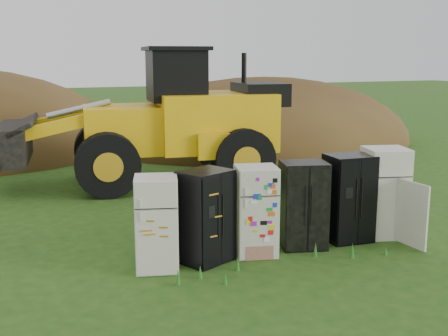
# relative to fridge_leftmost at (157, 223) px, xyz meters

# --- Properties ---
(ground) EXTENTS (120.00, 120.00, 0.00)m
(ground) POSITION_rel_fridge_leftmost_xyz_m (2.55, 0.01, -0.83)
(ground) COLOR #214D14
(ground) RESTS_ON ground
(fridge_leftmost) EXTENTS (0.90, 0.88, 1.65)m
(fridge_leftmost) POSITION_rel_fridge_leftmost_xyz_m (0.00, 0.00, 0.00)
(fridge_leftmost) COLOR silver
(fridge_leftmost) RESTS_ON ground
(fridge_black_side) EXTENTS (1.08, 0.99, 1.68)m
(fridge_black_side) POSITION_rel_fridge_leftmost_xyz_m (0.91, 0.02, 0.02)
(fridge_black_side) COLOR black
(fridge_black_side) RESTS_ON ground
(fridge_sticker) EXTENTS (0.90, 0.86, 1.68)m
(fridge_sticker) POSITION_rel_fridge_leftmost_xyz_m (1.91, 0.01, 0.01)
(fridge_sticker) COLOR silver
(fridge_sticker) RESTS_ON ground
(fridge_dark_mid) EXTENTS (1.02, 0.91, 1.68)m
(fridge_dark_mid) POSITION_rel_fridge_leftmost_xyz_m (2.94, 0.02, 0.02)
(fridge_dark_mid) COLOR black
(fridge_dark_mid) RESTS_ON ground
(fridge_black_right) EXTENTS (0.93, 0.80, 1.75)m
(fridge_black_right) POSITION_rel_fridge_leftmost_xyz_m (3.99, 0.03, 0.05)
(fridge_black_right) COLOR black
(fridge_black_right) RESTS_ON ground
(fridge_open_door) EXTENTS (1.02, 0.98, 1.84)m
(fridge_open_door) POSITION_rel_fridge_leftmost_xyz_m (4.82, -0.02, 0.10)
(fridge_open_door) COLOR silver
(fridge_open_door) RESTS_ON ground
(wheel_loader) EXTENTS (8.51, 4.42, 3.93)m
(wheel_loader) POSITION_rel_fridge_leftmost_xyz_m (1.53, 6.61, 1.14)
(wheel_loader) COLOR #F3AE10
(wheel_loader) RESTS_ON ground
(dirt_mound_right) EXTENTS (13.40, 9.83, 5.67)m
(dirt_mound_right) POSITION_rel_fridge_leftmost_xyz_m (8.20, 12.13, -0.83)
(dirt_mound_right) COLOR #452C16
(dirt_mound_right) RESTS_ON ground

